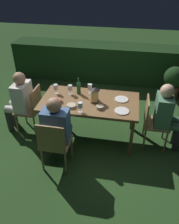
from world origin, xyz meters
TOP-DOWN VIEW (x-y plane):
  - ground_plane at (0.00, 0.00)m, footprint 16.00×16.00m
  - dining_table at (0.00, 0.00)m, footprint 1.60×0.86m
  - chair_head_far at (1.05, 0.00)m, footprint 0.40×0.42m
  - person_in_green at (1.25, 0.00)m, footprint 0.48×0.38m
  - chair_head_near at (-1.05, 0.00)m, footprint 0.40×0.42m
  - person_in_cream at (-1.25, 0.00)m, footprint 0.48×0.38m
  - chair_side_left_a at (-0.36, -0.82)m, footprint 0.42×0.40m
  - person_in_blue at (-0.36, -0.63)m, footprint 0.38×0.47m
  - lantern_centerpiece at (0.09, -0.01)m, footprint 0.15×0.15m
  - green_bottle_on_table at (-0.23, 0.21)m, footprint 0.07×0.07m
  - wine_glass_a at (-0.08, -0.35)m, footprint 0.08×0.08m
  - wine_glass_b at (-0.36, 0.16)m, footprint 0.08×0.08m
  - wine_glass_c at (-0.04, 0.26)m, footprint 0.08×0.08m
  - wine_glass_d at (-0.61, 0.14)m, footprint 0.08×0.08m
  - plate_a at (0.51, 0.13)m, footprint 0.23×0.23m
  - plate_b at (0.54, -0.22)m, footprint 0.23×0.23m
  - bowl_olives at (-0.50, -0.13)m, footprint 0.15×0.15m
  - bowl_bread at (-0.24, -0.23)m, footprint 0.14×0.14m
  - bowl_salad at (0.20, -0.20)m, footprint 0.11×0.11m
  - hedge_backdrop at (0.00, 2.42)m, footprint 4.79×0.67m
  - potted_plant_by_hedge at (1.60, 1.71)m, footprint 0.47×0.47m

SIDE VIEW (x-z plane):
  - ground_plane at x=0.00m, z-range 0.00..0.00m
  - potted_plant_by_hedge at x=1.60m, z-range 0.06..0.81m
  - hedge_backdrop at x=0.00m, z-range 0.00..0.92m
  - chair_head_far at x=1.05m, z-range 0.05..0.92m
  - chair_head_near at x=-1.05m, z-range 0.05..0.92m
  - chair_side_left_a at x=-0.36m, z-range 0.05..0.92m
  - person_in_green at x=1.25m, z-range 0.06..1.21m
  - person_in_cream at x=-1.25m, z-range 0.06..1.21m
  - person_in_blue at x=-0.36m, z-range 0.06..1.21m
  - dining_table at x=0.00m, z-range 0.31..1.06m
  - plate_a at x=0.51m, z-range 0.75..0.76m
  - plate_b at x=0.54m, z-range 0.75..0.76m
  - bowl_bread at x=-0.24m, z-range 0.75..0.79m
  - bowl_salad at x=0.20m, z-range 0.75..0.80m
  - bowl_olives at x=-0.50m, z-range 0.75..0.80m
  - green_bottle_on_table at x=-0.23m, z-range 0.71..1.00m
  - wine_glass_a at x=-0.08m, z-range 0.78..0.95m
  - wine_glass_b at x=-0.36m, z-range 0.78..0.95m
  - wine_glass_c at x=-0.04m, z-range 0.78..0.95m
  - wine_glass_d at x=-0.61m, z-range 0.78..0.95m
  - lantern_centerpiece at x=0.09m, z-range 0.76..1.03m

